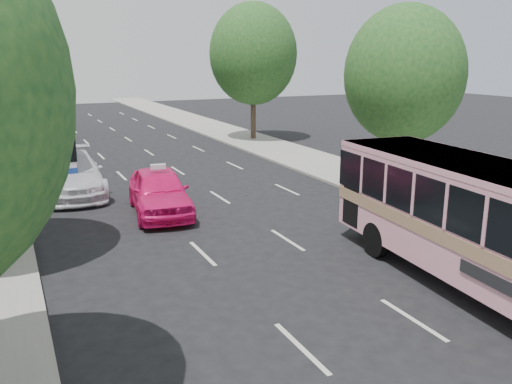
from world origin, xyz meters
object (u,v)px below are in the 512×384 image
pink_bus (486,215)px  tour_coach_rear (11,106)px  tour_coach_front (30,134)px  pink_taxi (159,191)px  white_pickup (72,174)px

pink_bus → tour_coach_rear: tour_coach_rear is taller
tour_coach_front → tour_coach_rear: (-0.48, 15.50, 0.11)m
pink_bus → tour_coach_front: tour_coach_front is taller
pink_taxi → tour_coach_front: tour_coach_front is taller
pink_bus → white_pickup: (-8.05, 14.73, -1.12)m
pink_taxi → tour_coach_front: size_ratio=0.43×
pink_bus → pink_taxi: size_ratio=2.04×
white_pickup → tour_coach_rear: tour_coach_rear is taller
pink_taxi → tour_coach_rear: size_ratio=0.41×
pink_bus → white_pickup: pink_bus is taller
pink_taxi → tour_coach_rear: (-4.39, 24.37, 1.34)m
white_pickup → tour_coach_front: bearing=109.6°
pink_bus → white_pickup: 16.82m
tour_coach_front → tour_coach_rear: size_ratio=0.95×
white_pickup → tour_coach_front: tour_coach_front is taller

